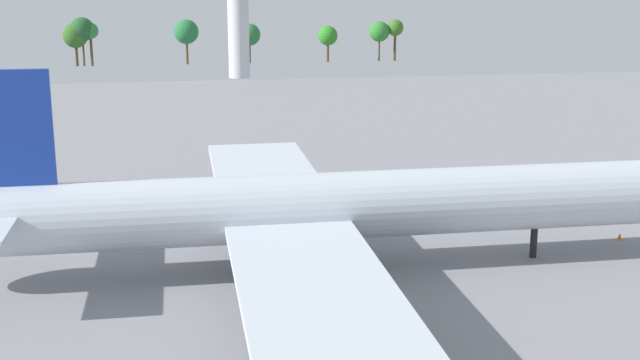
% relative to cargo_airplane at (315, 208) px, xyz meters
% --- Properties ---
extents(ground_plane, '(294.80, 294.80, 0.00)m').
position_rel_cargo_airplane_xyz_m(ground_plane, '(0.46, 0.00, -6.21)').
color(ground_plane, gray).
extents(cargo_airplane, '(73.70, 67.61, 19.77)m').
position_rel_cargo_airplane_xyz_m(cargo_airplane, '(0.00, 0.00, 0.00)').
color(cargo_airplane, silver).
rests_on(cargo_airplane, ground_plane).
extents(safety_cone_nose, '(0.54, 0.54, 0.77)m').
position_rel_cargo_airplane_xyz_m(safety_cone_nose, '(33.62, 3.75, -5.82)').
color(safety_cone_nose, orange).
rests_on(safety_cone_nose, ground_plane).
extents(control_tower, '(10.72, 10.72, 32.84)m').
position_rel_cargo_airplane_xyz_m(control_tower, '(4.21, 152.30, 13.84)').
color(control_tower, silver).
rests_on(control_tower, ground_plane).
extents(tree_line_backdrop, '(105.21, 7.47, 14.60)m').
position_rel_cargo_airplane_xyz_m(tree_line_backdrop, '(-2.60, 188.52, 3.32)').
color(tree_line_backdrop, '#51381E').
rests_on(tree_line_backdrop, ground_plane).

